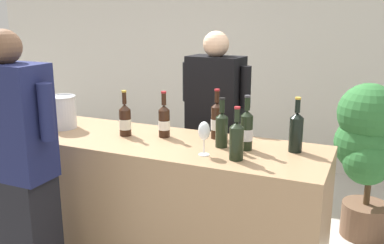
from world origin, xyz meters
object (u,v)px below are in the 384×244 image
object	(u,v)px
wine_bottle_4	(222,128)
potted_shrub	(366,146)
person_guest	(19,184)
wine_bottle_3	(217,120)
wine_bottle_6	(237,140)
wine_bottle_5	(125,120)
wine_bottle_0	(164,121)
wine_glass	(204,132)
wine_bottle_1	(296,131)
person_server	(215,141)
wine_bottle_2	(247,130)
ice_bucket	(62,112)

from	to	relation	value
wine_bottle_4	potted_shrub	distance (m)	1.43
person_guest	potted_shrub	distance (m)	2.57
wine_bottle_3	wine_bottle_6	distance (m)	0.44
wine_bottle_6	wine_bottle_5	bearing A→B (deg)	168.72
wine_bottle_0	wine_glass	xyz separation A→B (m)	(0.39, -0.25, 0.03)
wine_bottle_1	wine_bottle_3	world-z (taller)	wine_bottle_1
wine_bottle_1	wine_glass	world-z (taller)	wine_bottle_1
wine_bottle_4	wine_bottle_6	distance (m)	0.25
wine_bottle_3	wine_bottle_4	xyz separation A→B (m)	(0.10, -0.17, -0.00)
wine_bottle_0	wine_glass	bearing A→B (deg)	-32.16
person_server	potted_shrub	size ratio (longest dim) A/B	1.31
wine_bottle_4	wine_glass	world-z (taller)	wine_bottle_4
wine_bottle_2	wine_bottle_3	bearing A→B (deg)	147.72
wine_bottle_1	wine_bottle_6	xyz separation A→B (m)	(-0.28, -0.28, -0.01)
wine_bottle_1	potted_shrub	bearing A→B (deg)	69.21
wine_bottle_2	wine_bottle_4	distance (m)	0.16
wine_bottle_5	person_server	world-z (taller)	person_server
wine_bottle_5	wine_bottle_6	size ratio (longest dim) A/B	1.01
wine_bottle_5	wine_bottle_6	xyz separation A→B (m)	(0.85, -0.17, 0.01)
wine_bottle_0	potted_shrub	bearing A→B (deg)	40.03
wine_bottle_2	wine_bottle_0	bearing A→B (deg)	175.39
wine_bottle_1	ice_bucket	bearing A→B (deg)	-175.71
person_guest	wine_bottle_3	bearing A→B (deg)	44.48
person_server	wine_bottle_1	bearing A→B (deg)	-36.44
person_server	ice_bucket	bearing A→B (deg)	-145.11
wine_bottle_4	potted_shrub	size ratio (longest dim) A/B	0.24
wine_bottle_1	wine_bottle_5	xyz separation A→B (m)	(-1.13, -0.11, -0.02)
wine_bottle_4	person_guest	bearing A→B (deg)	-144.36
wine_bottle_3	ice_bucket	distance (m)	1.14
wine_bottle_5	wine_glass	distance (m)	0.67
wine_bottle_5	wine_glass	bearing A→B (deg)	-14.46
wine_bottle_2	wine_bottle_4	bearing A→B (deg)	-177.33
wine_bottle_3	wine_bottle_4	world-z (taller)	wine_bottle_3
wine_bottle_4	wine_bottle_5	distance (m)	0.69
wine_bottle_1	wine_bottle_2	xyz separation A→B (m)	(-0.28, -0.08, -0.00)
potted_shrub	wine_bottle_4	bearing A→B (deg)	-126.66
wine_bottle_0	person_server	world-z (taller)	person_server
wine_bottle_6	ice_bucket	size ratio (longest dim) A/B	1.30
wine_bottle_6	ice_bucket	xyz separation A→B (m)	(-1.38, 0.16, 0.00)
wine_bottle_4	potted_shrub	world-z (taller)	wine_bottle_4
ice_bucket	potted_shrub	world-z (taller)	potted_shrub
wine_glass	ice_bucket	bearing A→B (deg)	172.40
wine_bottle_5	person_guest	xyz separation A→B (m)	(-0.30, -0.68, -0.26)
wine_bottle_3	person_server	bearing A→B (deg)	111.87
potted_shrub	wine_bottle_3	bearing A→B (deg)	-134.37
wine_bottle_0	wine_bottle_4	distance (m)	0.43
wine_bottle_1	person_guest	world-z (taller)	person_guest
wine_bottle_3	wine_glass	world-z (taller)	wine_bottle_3
wine_glass	person_guest	distance (m)	1.12
wine_glass	person_guest	bearing A→B (deg)	-151.36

